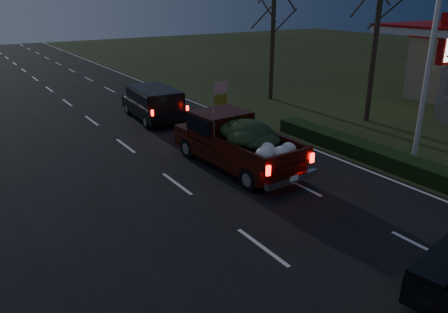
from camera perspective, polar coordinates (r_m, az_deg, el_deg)
ground at (r=12.01m, az=5.01°, el=-11.76°), size 120.00×120.00×0.00m
road_asphalt at (r=12.01m, az=5.01°, el=-11.72°), size 14.00×120.00×0.02m
hedge_row at (r=18.91m, az=18.29°, el=0.55°), size 1.00×10.00×0.60m
light_pole at (r=18.76m, az=25.95°, el=15.69°), size 0.50×0.90×9.16m
bare_tree_far at (r=28.33m, az=6.48°, el=17.90°), size 3.60×3.60×7.00m
pickup_truck at (r=16.89m, az=1.57°, el=2.31°), size 2.51×5.92×3.05m
lead_suv at (r=23.84m, az=-9.14°, el=7.24°), size 2.44×5.09×1.42m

